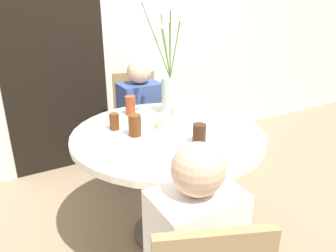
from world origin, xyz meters
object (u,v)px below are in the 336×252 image
Objects in this scene: drink_glass_0 at (114,121)px; drink_glass_3 at (199,133)px; chair_left_flank at (137,117)px; person_boy at (141,125)px; birthday_cake at (173,122)px; side_plate at (123,151)px; drink_glass_2 at (130,105)px; drink_glass_1 at (135,125)px; flower_vase at (170,81)px.

drink_glass_3 is at bearing -51.09° from drink_glass_0.
person_boy is at bearing -90.00° from chair_left_flank.
chair_left_flank reaches higher than birthday_cake.
drink_glass_3 is (0.02, -0.27, 0.02)m from birthday_cake.
side_plate is 1.21× the size of drink_glass_2.
birthday_cake reaches higher than drink_glass_0.
person_boy reaches higher than drink_glass_1.
drink_glass_1 reaches higher than drink_glass_3.
drink_glass_3 reaches higher than drink_glass_0.
drink_glass_2 reaches higher than birthday_cake.
person_boy is at bearing 59.95° from side_plate.
drink_glass_2 reaches higher than drink_glass_3.
drink_glass_2 is at bearing 46.12° from drink_glass_0.
birthday_cake is at bearing -99.82° from person_boy.
drink_glass_3 is at bearing -96.38° from person_boy.
chair_left_flank is at bearing 82.69° from drink_glass_3.
flower_vase is at bearing -80.58° from chair_left_flank.
drink_glass_0 is 0.80× the size of drink_glass_1.
birthday_cake is 0.36m from drink_glass_0.
flower_vase is 0.71m from side_plate.
flower_vase is at bearing 78.42° from drink_glass_3.
drink_glass_2 is 0.65m from drink_glass_3.
birthday_cake is 0.39m from drink_glass_2.
person_boy is at bearing 52.81° from drink_glass_0.
birthday_cake is at bearing -1.70° from drink_glass_1.
chair_left_flank is at bearing 86.06° from flower_vase.
flower_vase reaches higher than chair_left_flank.
drink_glass_1 is (0.07, -0.15, 0.01)m from drink_glass_0.
drink_glass_1 is at bearing 49.07° from side_plate.
flower_vase reaches higher than drink_glass_3.
drink_glass_0 is 0.82m from person_boy.
drink_glass_0 is at bearing -133.88° from drink_glass_2.
flower_vase is 6.09× the size of drink_glass_1.
chair_left_flank is 1.06m from drink_glass_1.
flower_vase is at bearing 63.95° from birthday_cake.
person_boy is at bearing 62.84° from drink_glass_1.
drink_glass_1 is at bearing -101.63° from chair_left_flank.
side_plate is 0.60m from drink_glass_2.
side_plate is 1.54× the size of drink_glass_0.
drink_glass_3 is at bearing -101.58° from flower_vase.
chair_left_flank is 0.98m from birthday_cake.
birthday_cake is 0.18× the size of person_boy.
drink_glass_1 is 0.39m from drink_glass_3.
chair_left_flank is at bearing 61.81° from drink_glass_2.
flower_vase is 0.49m from drink_glass_0.
person_boy reaches higher than birthday_cake.
person_boy reaches higher than drink_glass_0.
drink_glass_0 reaches higher than side_plate.
side_plate is at bearing -117.62° from drink_glass_2.
person_boy is at bearing 80.18° from birthday_cake.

